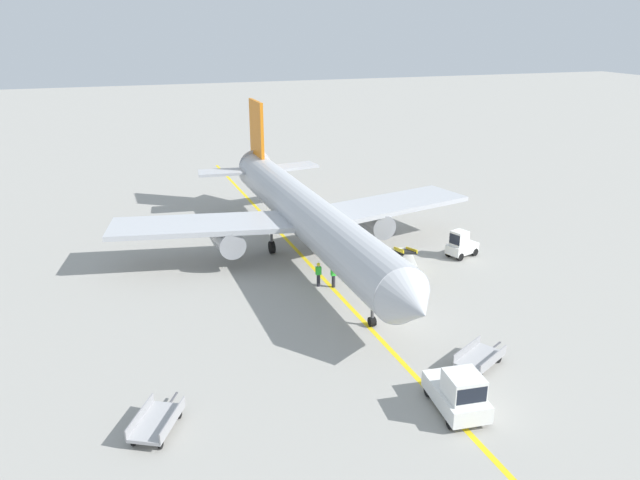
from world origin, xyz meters
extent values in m
plane|color=#9E9B93|center=(0.00, 0.00, 0.00)|extent=(300.00, 300.00, 0.00)
cube|color=yellow|center=(-1.52, 5.00, 0.00)|extent=(3.07, 79.96, 0.01)
cylinder|color=#B2B5BA|center=(-1.52, 11.50, 3.45)|extent=(4.34, 30.10, 3.30)
cone|color=#B2B5BA|center=(-0.96, -4.69, 3.45)|extent=(3.32, 2.51, 3.23)
cone|color=#B2B5BA|center=(-2.09, 27.89, 3.85)|extent=(3.23, 2.91, 3.14)
cube|color=#B2B5BA|center=(5.91, 13.25, 3.05)|extent=(13.68, 7.41, 0.36)
cylinder|color=gray|center=(4.30, 12.20, 2.05)|extent=(2.01, 3.26, 1.90)
cube|color=#B2B5BA|center=(-9.06, 12.74, 3.05)|extent=(13.57, 6.59, 0.36)
cylinder|color=gray|center=(-7.39, 11.79, 2.05)|extent=(2.01, 3.26, 1.90)
cube|color=orange|center=(-2.01, 25.49, 7.50)|extent=(0.42, 4.01, 5.20)
cube|color=#B2B5BA|center=(1.00, 25.19, 3.85)|extent=(5.50, 3.07, 0.24)
cube|color=#B2B5BA|center=(-4.99, 24.98, 3.85)|extent=(5.40, 2.73, 0.24)
cylinder|color=#4C4C51|center=(-1.13, 0.00, 1.56)|extent=(0.20, 0.20, 3.12)
cylinder|color=black|center=(-1.13, 0.00, 0.28)|extent=(0.37, 0.57, 0.56)
cylinder|color=#4C4C51|center=(0.60, 13.57, 1.56)|extent=(0.20, 0.20, 3.12)
cylinder|color=black|center=(0.60, 13.57, 0.48)|extent=(0.38, 0.97, 0.96)
cylinder|color=#4C4C51|center=(-3.79, 13.42, 1.56)|extent=(0.20, 0.20, 3.12)
cylinder|color=black|center=(-3.79, 13.42, 0.48)|extent=(0.38, 0.97, 0.96)
cube|color=black|center=(-1.03, -2.70, 3.80)|extent=(2.84, 1.10, 0.60)
cube|color=silver|center=(-0.67, -8.72, 0.70)|extent=(2.21, 3.75, 0.80)
cube|color=silver|center=(-0.73, -9.35, 1.65)|extent=(1.66, 1.75, 1.10)
cube|color=black|center=(-0.80, -10.12, 1.65)|extent=(1.43, 0.21, 0.77)
cylinder|color=black|center=(0.02, -10.05, 0.30)|extent=(0.27, 0.62, 0.60)
cylinder|color=black|center=(-1.59, -9.91, 0.30)|extent=(0.27, 0.62, 0.60)
cylinder|color=black|center=(0.24, -7.54, 0.30)|extent=(0.27, 0.62, 0.60)
cylinder|color=black|center=(-1.36, -7.40, 0.30)|extent=(0.27, 0.62, 0.60)
cube|color=silver|center=(9.75, 8.27, 0.65)|extent=(2.70, 2.02, 0.70)
cube|color=silver|center=(9.36, 8.13, 1.55)|extent=(1.36, 1.34, 1.10)
cube|color=black|center=(8.87, 7.95, 1.55)|extent=(0.40, 0.95, 0.77)
cylinder|color=black|center=(9.14, 7.47, 0.30)|extent=(0.64, 0.41, 0.60)
cylinder|color=black|center=(8.78, 8.51, 0.30)|extent=(0.64, 0.41, 0.60)
cylinder|color=black|center=(10.73, 8.02, 0.30)|extent=(0.64, 0.41, 0.60)
cylinder|color=black|center=(10.36, 9.07, 0.30)|extent=(0.64, 0.41, 0.60)
cube|color=silver|center=(4.43, 7.42, 0.60)|extent=(2.63, 4.08, 0.60)
cylinder|color=black|center=(4.61, 5.95, 0.30)|extent=(0.40, 0.64, 0.60)
cylinder|color=black|center=(3.40, 6.36, 0.30)|extent=(0.40, 0.64, 0.60)
cylinder|color=black|center=(5.46, 8.48, 0.30)|extent=(0.40, 0.64, 0.60)
cylinder|color=black|center=(4.25, 8.88, 0.30)|extent=(0.40, 0.64, 0.60)
cube|color=black|center=(4.24, 6.85, 1.55)|extent=(2.44, 5.02, 1.76)
cube|color=yellow|center=(4.67, 6.71, 1.67)|extent=(1.67, 4.79, 1.84)
cube|color=yellow|center=(3.81, 6.99, 1.67)|extent=(1.67, 4.79, 1.84)
cube|color=#A5A5A8|center=(-13.84, -6.06, 0.44)|extent=(2.62, 3.18, 0.16)
cube|color=#4C4C51|center=(-12.98, -4.42, 0.42)|extent=(0.49, 0.84, 0.08)
cylinder|color=#4C4C51|center=(-12.78, -4.02, 0.42)|extent=(0.12, 0.12, 0.05)
cube|color=gray|center=(-14.50, -5.72, 0.69)|extent=(1.35, 2.51, 0.50)
cube|color=gray|center=(-13.17, -6.41, 0.69)|extent=(1.35, 2.51, 0.50)
cylinder|color=black|center=(-13.88, -4.86, 0.18)|extent=(0.27, 0.37, 0.36)
cylinder|color=black|center=(-12.82, -5.41, 0.18)|extent=(0.27, 0.37, 0.36)
cylinder|color=black|center=(-14.85, -6.72, 0.18)|extent=(0.27, 0.37, 0.36)
cylinder|color=black|center=(-13.79, -7.27, 0.18)|extent=(0.27, 0.37, 0.36)
cube|color=#A5A5A8|center=(2.42, -5.84, 0.44)|extent=(3.18, 2.69, 0.16)
cube|color=#4C4C51|center=(4.02, -4.92, 0.42)|extent=(0.82, 0.52, 0.08)
cylinder|color=#4C4C51|center=(4.41, -4.69, 0.42)|extent=(0.12, 0.12, 0.05)
cube|color=gray|center=(2.04, -5.19, 0.69)|extent=(2.46, 1.44, 0.50)
cube|color=gray|center=(2.79, -6.49, 0.69)|extent=(2.46, 1.44, 0.50)
cylinder|color=black|center=(3.03, -4.79, 0.18)|extent=(0.37, 0.28, 0.36)
cylinder|color=black|center=(3.63, -5.84, 0.18)|extent=(0.37, 0.28, 0.36)
cylinder|color=black|center=(1.21, -5.84, 0.18)|extent=(0.37, 0.28, 0.36)
cylinder|color=black|center=(1.80, -6.88, 0.18)|extent=(0.37, 0.28, 0.36)
cylinder|color=#26262D|center=(-2.33, 6.40, 0.42)|extent=(0.24, 0.24, 0.85)
cube|color=green|center=(-2.33, 6.40, 1.13)|extent=(0.36, 0.22, 0.56)
sphere|color=beige|center=(-2.33, 6.40, 1.52)|extent=(0.20, 0.20, 0.20)
sphere|color=yellow|center=(-2.33, 6.40, 1.58)|extent=(0.24, 0.24, 0.24)
cylinder|color=#26262D|center=(-1.43, 5.92, 0.42)|extent=(0.24, 0.24, 0.85)
cube|color=green|center=(-1.43, 5.92, 1.13)|extent=(0.36, 0.22, 0.56)
sphere|color=beige|center=(-1.43, 5.92, 1.52)|extent=(0.20, 0.20, 0.20)
sphere|color=yellow|center=(-1.43, 5.92, 1.58)|extent=(0.24, 0.24, 0.24)
cone|color=orange|center=(11.72, 12.03, 0.22)|extent=(0.36, 0.36, 0.44)
cone|color=orange|center=(3.46, 3.45, 0.22)|extent=(0.36, 0.36, 0.44)
camera|label=1|loc=(-14.09, -29.40, 16.91)|focal=34.27mm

